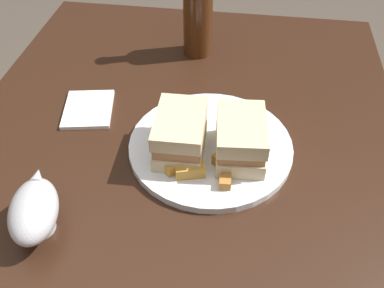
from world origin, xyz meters
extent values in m
cube|color=black|center=(0.00, 0.00, 0.35)|extent=(1.12, 0.81, 0.71)
cylinder|color=white|center=(-0.05, 0.06, 0.71)|extent=(0.28, 0.28, 0.01)
cube|color=beige|center=(-0.03, 0.01, 0.73)|extent=(0.12, 0.08, 0.03)
cube|color=#B27A4C|center=(-0.03, 0.01, 0.76)|extent=(0.11, 0.08, 0.02)
cube|color=beige|center=(-0.03, 0.01, 0.78)|extent=(0.12, 0.08, 0.03)
cube|color=beige|center=(-0.03, 0.11, 0.73)|extent=(0.12, 0.09, 0.03)
cube|color=#B27A4C|center=(-0.03, 0.11, 0.76)|extent=(0.12, 0.08, 0.02)
cube|color=beige|center=(-0.03, 0.11, 0.78)|extent=(0.12, 0.09, 0.03)
cube|color=#AD702D|center=(0.03, 0.09, 0.73)|extent=(0.05, 0.02, 0.02)
cube|color=gold|center=(0.02, 0.01, 0.73)|extent=(0.04, 0.04, 0.02)
cube|color=#B77F33|center=(-0.01, 0.09, 0.73)|extent=(0.05, 0.05, 0.02)
cube|color=#B77F33|center=(-0.01, 0.10, 0.73)|extent=(0.04, 0.05, 0.02)
cube|color=gold|center=(0.03, 0.03, 0.73)|extent=(0.03, 0.05, 0.02)
cube|color=gold|center=(0.01, 0.03, 0.73)|extent=(0.05, 0.05, 0.02)
cylinder|color=#B7B7BC|center=(0.16, -0.17, 0.71)|extent=(0.04, 0.04, 0.02)
ellipsoid|color=#B7B7BC|center=(0.16, -0.17, 0.75)|extent=(0.13, 0.10, 0.05)
ellipsoid|color=#381E0F|center=(0.16, -0.17, 0.76)|extent=(0.10, 0.08, 0.02)
cone|color=#B7B7BC|center=(0.10, -0.18, 0.76)|extent=(0.04, 0.03, 0.02)
cylinder|color=#47230F|center=(-0.36, -0.01, 0.78)|extent=(0.06, 0.06, 0.15)
cube|color=white|center=(-0.12, -0.19, 0.71)|extent=(0.12, 0.11, 0.01)
camera|label=1|loc=(0.48, 0.10, 1.23)|focal=39.64mm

